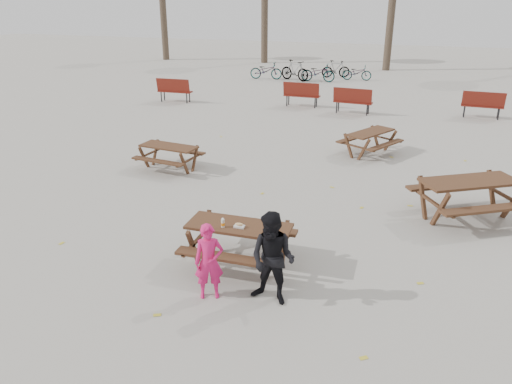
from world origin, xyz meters
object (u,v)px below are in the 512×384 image
(main_picnic_table, at_px, (239,235))
(soda_bottle, at_px, (223,223))
(adult, at_px, (273,259))
(picnic_table_east, at_px, (467,199))
(picnic_table_north, at_px, (169,157))
(food_tray, at_px, (239,226))
(picnic_table_far, at_px, (370,143))
(child, at_px, (209,262))

(main_picnic_table, bearing_deg, soda_bottle, -144.64)
(adult, bearing_deg, picnic_table_east, 62.82)
(picnic_table_east, height_order, picnic_table_north, picnic_table_east)
(food_tray, distance_m, adult, 1.17)
(soda_bottle, xyz_separation_m, picnic_table_far, (1.83, 7.37, -0.50))
(soda_bottle, xyz_separation_m, picnic_table_east, (4.22, 3.42, -0.41))
(adult, xyz_separation_m, picnic_table_far, (0.74, 8.13, -0.41))
(main_picnic_table, relative_size, picnic_table_east, 0.89)
(soda_bottle, distance_m, adult, 1.34)
(main_picnic_table, distance_m, picnic_table_east, 5.14)
(picnic_table_north, height_order, picnic_table_far, picnic_table_far)
(picnic_table_east, bearing_deg, main_picnic_table, -170.65)
(soda_bottle, bearing_deg, child, -82.94)
(child, bearing_deg, picnic_table_far, 54.81)
(picnic_table_far, bearing_deg, soda_bottle, -163.91)
(child, height_order, picnic_table_east, child)
(food_tray, xyz_separation_m, picnic_table_east, (3.94, 3.35, -0.36))
(main_picnic_table, height_order, picnic_table_north, main_picnic_table)
(food_tray, xyz_separation_m, adult, (0.83, -0.83, -0.04))
(picnic_table_far, bearing_deg, child, -161.65)
(adult, bearing_deg, child, -160.92)
(main_picnic_table, distance_m, food_tray, 0.23)
(picnic_table_north, bearing_deg, adult, -41.85)
(food_tray, height_order, child, child)
(soda_bottle, bearing_deg, picnic_table_north, 126.24)
(picnic_table_north, bearing_deg, main_picnic_table, -42.56)
(main_picnic_table, distance_m, soda_bottle, 0.39)
(picnic_table_far, bearing_deg, food_tray, -162.03)
(soda_bottle, bearing_deg, adult, -34.76)
(picnic_table_north, bearing_deg, picnic_table_far, 38.64)
(food_tray, bearing_deg, soda_bottle, -164.98)
(main_picnic_table, distance_m, adult, 1.28)
(main_picnic_table, bearing_deg, adult, -47.01)
(picnic_table_north, bearing_deg, picnic_table_east, 0.69)
(food_tray, bearing_deg, picnic_table_east, 40.30)
(picnic_table_east, bearing_deg, picnic_table_north, 142.59)
(soda_bottle, relative_size, adult, 0.11)
(soda_bottle, xyz_separation_m, child, (0.11, -0.93, -0.22))
(food_tray, xyz_separation_m, child, (-0.16, -1.00, -0.17))
(soda_bottle, relative_size, picnic_table_north, 0.11)
(food_tray, distance_m, picnic_table_far, 7.48)
(food_tray, relative_size, picnic_table_far, 0.11)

